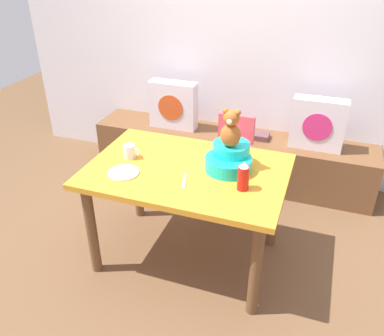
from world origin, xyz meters
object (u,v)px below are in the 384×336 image
(book_stack, at_px, (258,136))
(infant_seat_teal, at_px, (229,158))
(pillow_floral_left, at_px, (173,105))
(ketchup_bottle, at_px, (243,176))
(coffee_mug, at_px, (130,152))
(teddy_bear, at_px, (231,129))
(dining_table, at_px, (187,183))
(dinner_plate_near, at_px, (123,173))
(highchair, at_px, (231,151))
(pillow_floral_right, at_px, (318,124))

(book_stack, relative_size, infant_seat_teal, 0.61)
(pillow_floral_left, distance_m, book_stack, 0.83)
(ketchup_bottle, height_order, coffee_mug, ketchup_bottle)
(book_stack, distance_m, teddy_bear, 1.21)
(dining_table, distance_m, dinner_plate_near, 0.42)
(highchair, bearing_deg, coffee_mug, -125.47)
(pillow_floral_right, relative_size, dinner_plate_near, 2.20)
(book_stack, height_order, dining_table, dining_table)
(highchair, height_order, ketchup_bottle, ketchup_bottle)
(pillow_floral_left, bearing_deg, highchair, -31.66)
(book_stack, bearing_deg, ketchup_bottle, -83.39)
(infant_seat_teal, distance_m, teddy_bear, 0.21)
(highchair, bearing_deg, pillow_floral_right, 33.40)
(teddy_bear, bearing_deg, dinner_plate_near, -154.80)
(infant_seat_teal, bearing_deg, pillow_floral_left, 127.43)
(coffee_mug, bearing_deg, dining_table, -1.23)
(dining_table, bearing_deg, ketchup_bottle, -16.37)
(ketchup_bottle, bearing_deg, infant_seat_teal, 123.53)
(pillow_floral_right, xyz_separation_m, book_stack, (-0.50, 0.02, -0.19))
(pillow_floral_right, bearing_deg, book_stack, 177.59)
(teddy_bear, xyz_separation_m, ketchup_bottle, (0.14, -0.21, -0.19))
(pillow_floral_left, xyz_separation_m, dining_table, (0.56, -1.16, -0.05))
(dining_table, height_order, ketchup_bottle, ketchup_bottle)
(pillow_floral_right, bearing_deg, dining_table, -122.57)
(highchair, relative_size, infant_seat_teal, 2.39)
(infant_seat_teal, distance_m, dinner_plate_near, 0.68)
(pillow_floral_left, xyz_separation_m, coffee_mug, (0.15, -1.15, 0.11))
(pillow_floral_right, xyz_separation_m, infant_seat_teal, (-0.49, -1.07, 0.13))
(book_stack, relative_size, highchair, 0.25)
(book_stack, relative_size, dinner_plate_near, 1.00)
(highchair, bearing_deg, teddy_bear, -77.71)
(highchair, distance_m, infant_seat_teal, 0.73)
(dining_table, height_order, teddy_bear, teddy_bear)
(pillow_floral_right, xyz_separation_m, ketchup_bottle, (-0.35, -1.28, 0.15))
(dining_table, bearing_deg, highchair, 81.44)
(dinner_plate_near, bearing_deg, pillow_floral_right, 50.89)
(highchair, height_order, infant_seat_teal, infant_seat_teal)
(ketchup_bottle, bearing_deg, pillow_floral_right, 74.82)
(pillow_floral_right, height_order, coffee_mug, pillow_floral_right)
(dining_table, xyz_separation_m, dinner_plate_near, (-0.36, -0.19, 0.11))
(teddy_bear, bearing_deg, book_stack, 90.48)
(dining_table, bearing_deg, coffee_mug, 178.77)
(dining_table, relative_size, dinner_plate_near, 6.43)
(teddy_bear, bearing_deg, dining_table, -159.17)
(coffee_mug, relative_size, dinner_plate_near, 0.60)
(book_stack, distance_m, ketchup_bottle, 1.35)
(teddy_bear, bearing_deg, ketchup_bottle, -56.40)
(ketchup_bottle, bearing_deg, book_stack, 96.61)
(infant_seat_teal, relative_size, ketchup_bottle, 1.78)
(pillow_floral_right, bearing_deg, infant_seat_teal, -114.63)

